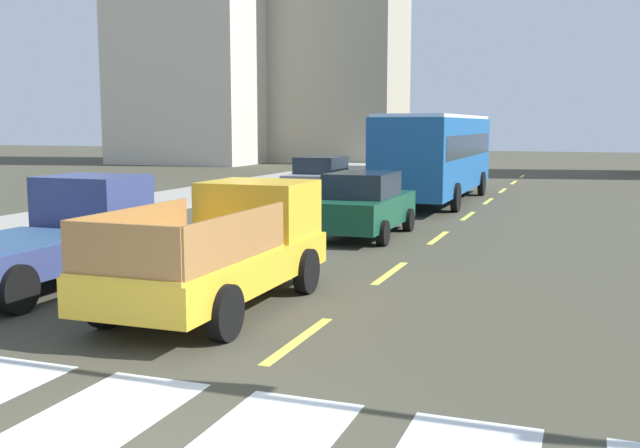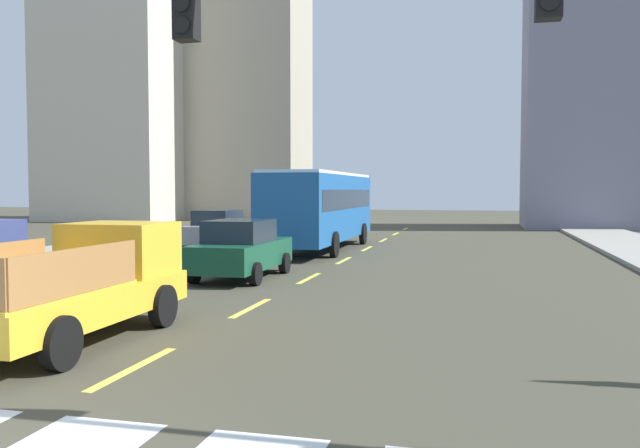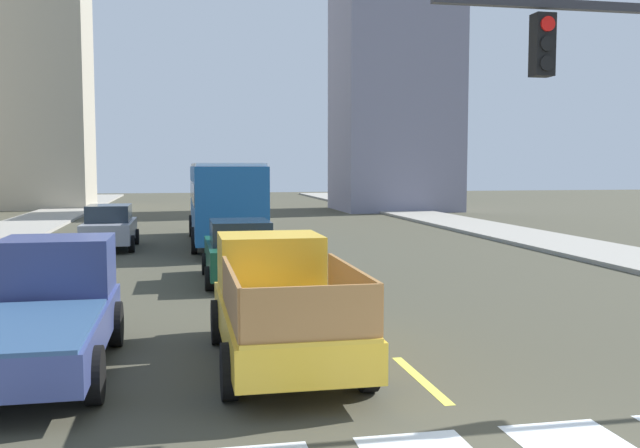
{
  "view_description": "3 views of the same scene",
  "coord_description": "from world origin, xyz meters",
  "views": [
    {
      "loc": [
        3.72,
        -5.32,
        2.98
      ],
      "look_at": [
        -0.9,
        7.32,
        1.17
      ],
      "focal_mm": 41.69,
      "sensor_mm": 36.0,
      "label": 1
    },
    {
      "loc": [
        4.89,
        -4.53,
        2.6
      ],
      "look_at": [
        1.21,
        10.42,
        1.79
      ],
      "focal_mm": 36.9,
      "sensor_mm": 36.0,
      "label": 2
    },
    {
      "loc": [
        -3.5,
        -5.81,
        3.21
      ],
      "look_at": [
        -0.93,
        7.1,
        2.12
      ],
      "focal_mm": 39.15,
      "sensor_mm": 36.0,
      "label": 3
    }
  ],
  "objects": [
    {
      "name": "lane_dash_6",
      "position": [
        0.0,
        34.0,
        0.0
      ],
      "size": [
        0.16,
        2.4,
        0.01
      ],
      "primitive_type": "cube",
      "color": "#D7D248",
      "rests_on": "ground"
    },
    {
      "name": "lane_dash_7",
      "position": [
        0.0,
        39.0,
        0.0
      ],
      "size": [
        0.16,
        2.4,
        0.01
      ],
      "primitive_type": "cube",
      "color": "#D7D248",
      "rests_on": "ground"
    },
    {
      "name": "pickup_stakebed",
      "position": [
        -1.92,
        5.62,
        0.94
      ],
      "size": [
        2.18,
        5.2,
        1.96
      ],
      "rotation": [
        0.0,
        0.0,
        0.02
      ],
      "color": "gold",
      "rests_on": "ground"
    },
    {
      "name": "city_bus",
      "position": [
        -1.83,
        22.95,
        1.95
      ],
      "size": [
        2.72,
        10.8,
        3.32
      ],
      "rotation": [
        0.0,
        0.0,
        -0.02
      ],
      "color": "#1C5596",
      "rests_on": "ground"
    },
    {
      "name": "lane_dash_4",
      "position": [
        0.0,
        24.0,
        0.0
      ],
      "size": [
        0.16,
        2.4,
        0.01
      ],
      "primitive_type": "cube",
      "color": "#D7D248",
      "rests_on": "ground"
    },
    {
      "name": "sedan_near_left",
      "position": [
        -1.94,
        13.54,
        0.86
      ],
      "size": [
        2.02,
        4.4,
        1.72
      ],
      "rotation": [
        0.0,
        0.0,
        0.01
      ],
      "color": "#154932",
      "rests_on": "ground"
    },
    {
      "name": "lane_dash_3",
      "position": [
        0.0,
        19.0,
        0.0
      ],
      "size": [
        0.16,
        2.4,
        0.01
      ],
      "primitive_type": "cube",
      "color": "#D7D248",
      "rests_on": "ground"
    },
    {
      "name": "block_mid_right",
      "position": [
        11.84,
        43.56,
        8.98
      ],
      "size": [
        8.31,
        7.55,
        17.95
      ],
      "primitive_type": "cube",
      "color": "gray",
      "rests_on": "ground"
    },
    {
      "name": "sidewalk_left",
      "position": [
        -11.61,
        18.0,
        0.07
      ],
      "size": [
        3.76,
        110.0,
        0.15
      ],
      "primitive_type": "cube",
      "color": "gray",
      "rests_on": "ground"
    },
    {
      "name": "lane_dash_0",
      "position": [
        0.0,
        4.0,
        0.0
      ],
      "size": [
        0.16,
        2.4,
        0.01
      ],
      "primitive_type": "cube",
      "color": "#D7D248",
      "rests_on": "ground"
    },
    {
      "name": "lane_dash_1",
      "position": [
        0.0,
        9.0,
        0.0
      ],
      "size": [
        0.16,
        2.4,
        0.01
      ],
      "primitive_type": "cube",
      "color": "#D7D248",
      "rests_on": "ground"
    },
    {
      "name": "block_mid_left",
      "position": [
        -25.28,
        46.25,
        14.34
      ],
      "size": [
        10.79,
        9.7,
        28.69
      ],
      "primitive_type": "cube",
      "color": "beige",
      "rests_on": "ground"
    },
    {
      "name": "lane_dash_5",
      "position": [
        0.0,
        29.0,
        0.0
      ],
      "size": [
        0.16,
        2.4,
        0.01
      ],
      "primitive_type": "cube",
      "color": "#D7D248",
      "rests_on": "ground"
    },
    {
      "name": "sedan_near_right",
      "position": [
        -6.27,
        22.26,
        0.86
      ],
      "size": [
        2.02,
        4.4,
        1.72
      ],
      "rotation": [
        0.0,
        0.0,
        0.04
      ],
      "color": "#8D919C",
      "rests_on": "ground"
    },
    {
      "name": "lane_dash_2",
      "position": [
        0.0,
        14.0,
        0.0
      ],
      "size": [
        0.16,
        2.4,
        0.01
      ],
      "primitive_type": "cube",
      "color": "#D7D248",
      "rests_on": "ground"
    }
  ]
}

